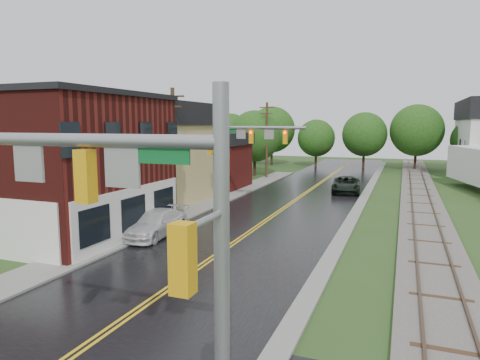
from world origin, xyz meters
The scene contains 17 objects.
main_road centered at (0.00, 30.00, 0.00)m, with size 10.00×90.00×0.02m, color black.
curb_right centered at (5.40, 35.00, 0.00)m, with size 0.80×70.00×0.12m, color gray.
sidewalk_left centered at (-6.20, 25.00, 0.00)m, with size 2.40×50.00×0.12m, color gray.
brick_building centered at (-12.48, 15.00, 4.15)m, with size 14.30×10.30×8.30m.
yellow_house centered at (-11.00, 26.00, 3.20)m, with size 8.00×7.00×6.40m, color tan.
darkred_building centered at (-10.00, 35.00, 2.20)m, with size 7.00×6.00×4.40m, color #3F0F0C.
railroad centered at (10.00, 35.00, 0.11)m, with size 3.20×80.00×0.30m.
traffic_signal_near centered at (3.47, 2.00, 4.97)m, with size 7.34×0.30×7.20m.
traffic_signal_far centered at (-3.47, 27.00, 4.97)m, with size 7.34×0.43×7.20m.
utility_pole_b centered at (-6.80, 22.00, 4.72)m, with size 1.80×0.28×9.00m.
utility_pole_c centered at (-6.80, 44.00, 4.72)m, with size 1.80×0.28×9.00m.
tree_left_a centered at (-19.85, 21.90, 5.11)m, with size 6.80×6.80×8.67m.
tree_left_b centered at (-17.85, 31.90, 5.72)m, with size 7.60×7.60×9.69m.
tree_left_c centered at (-13.85, 39.90, 4.51)m, with size 6.00×6.00×7.65m.
tree_left_e centered at (-8.85, 45.90, 4.81)m, with size 6.40×6.40×8.16m.
suv_dark centered at (3.50, 36.42, 0.76)m, with size 2.52×5.46×1.52m, color black.
pickup_white centered at (-4.80, 16.26, 0.74)m, with size 2.07×5.10×1.48m, color silver.
Camera 1 is at (8.49, -4.62, 6.52)m, focal length 32.00 mm.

